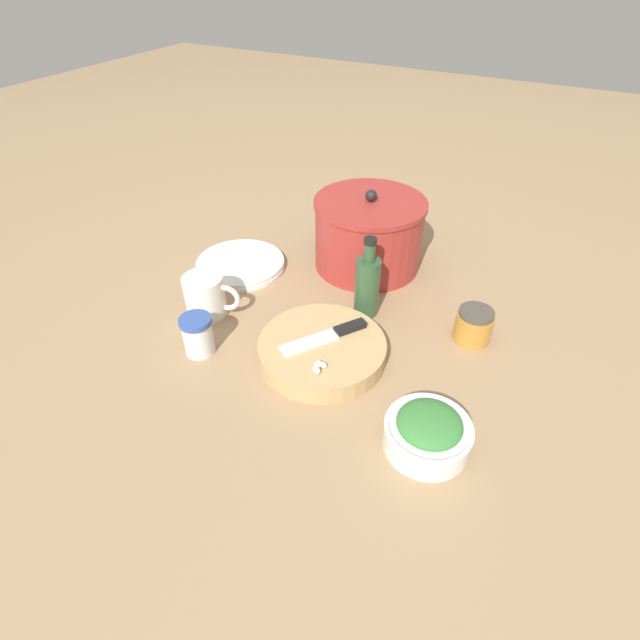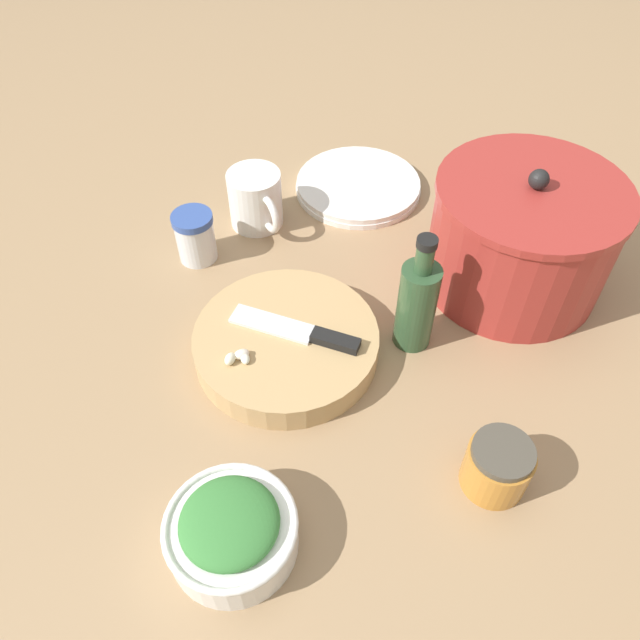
{
  "view_description": "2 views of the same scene",
  "coord_description": "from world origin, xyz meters",
  "px_view_note": "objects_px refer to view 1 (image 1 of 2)",
  "views": [
    {
      "loc": [
        0.36,
        -0.7,
        0.69
      ],
      "look_at": [
        -0.02,
        0.02,
        0.05
      ],
      "focal_mm": 28.0,
      "sensor_mm": 36.0,
      "label": 1
    },
    {
      "loc": [
        0.56,
        -0.12,
        0.69
      ],
      "look_at": [
        0.0,
        0.01,
        0.05
      ],
      "focal_mm": 35.0,
      "sensor_mm": 36.0,
      "label": 2
    }
  ],
  "objects_px": {
    "chef_knife": "(330,335)",
    "spice_jar": "(198,335)",
    "coffee_mug": "(206,296)",
    "honey_jar": "(474,325)",
    "stock_pot": "(369,234)",
    "oil_bottle": "(367,285)",
    "cutting_board": "(322,350)",
    "plate_stack": "(240,264)",
    "herb_bowl": "(428,432)",
    "garlic_cloves": "(318,367)"
  },
  "relations": [
    {
      "from": "chef_knife",
      "to": "spice_jar",
      "type": "xyz_separation_m",
      "value": [
        -0.24,
        -0.12,
        -0.0
      ]
    },
    {
      "from": "coffee_mug",
      "to": "honey_jar",
      "type": "bearing_deg",
      "value": 19.55
    },
    {
      "from": "stock_pot",
      "to": "oil_bottle",
      "type": "bearing_deg",
      "value": -66.77
    },
    {
      "from": "chef_knife",
      "to": "honey_jar",
      "type": "distance_m",
      "value": 0.31
    },
    {
      "from": "cutting_board",
      "to": "plate_stack",
      "type": "height_order",
      "value": "cutting_board"
    },
    {
      "from": "cutting_board",
      "to": "honey_jar",
      "type": "xyz_separation_m",
      "value": [
        0.25,
        0.2,
        0.02
      ]
    },
    {
      "from": "chef_knife",
      "to": "honey_jar",
      "type": "bearing_deg",
      "value": -109.77
    },
    {
      "from": "chef_knife",
      "to": "spice_jar",
      "type": "distance_m",
      "value": 0.27
    },
    {
      "from": "plate_stack",
      "to": "oil_bottle",
      "type": "xyz_separation_m",
      "value": [
        0.36,
        -0.02,
        0.07
      ]
    },
    {
      "from": "chef_knife",
      "to": "herb_bowl",
      "type": "xyz_separation_m",
      "value": [
        0.25,
        -0.13,
        -0.01
      ]
    },
    {
      "from": "garlic_cloves",
      "to": "oil_bottle",
      "type": "bearing_deg",
      "value": 93.0
    },
    {
      "from": "chef_knife",
      "to": "spice_jar",
      "type": "bearing_deg",
      "value": 61.74
    },
    {
      "from": "stock_pot",
      "to": "cutting_board",
      "type": "bearing_deg",
      "value": -80.08
    },
    {
      "from": "garlic_cloves",
      "to": "plate_stack",
      "type": "distance_m",
      "value": 0.46
    },
    {
      "from": "cutting_board",
      "to": "herb_bowl",
      "type": "distance_m",
      "value": 0.28
    },
    {
      "from": "garlic_cloves",
      "to": "stock_pot",
      "type": "height_order",
      "value": "stock_pot"
    },
    {
      "from": "honey_jar",
      "to": "oil_bottle",
      "type": "height_order",
      "value": "oil_bottle"
    },
    {
      "from": "oil_bottle",
      "to": "cutting_board",
      "type": "bearing_deg",
      "value": -95.17
    },
    {
      "from": "honey_jar",
      "to": "stock_pot",
      "type": "height_order",
      "value": "stock_pot"
    },
    {
      "from": "garlic_cloves",
      "to": "herb_bowl",
      "type": "distance_m",
      "value": 0.23
    },
    {
      "from": "chef_knife",
      "to": "stock_pot",
      "type": "relative_size",
      "value": 0.62
    },
    {
      "from": "chef_knife",
      "to": "stock_pot",
      "type": "height_order",
      "value": "stock_pot"
    },
    {
      "from": "herb_bowl",
      "to": "coffee_mug",
      "type": "xyz_separation_m",
      "value": [
        -0.55,
        0.12,
        0.01
      ]
    },
    {
      "from": "spice_jar",
      "to": "oil_bottle",
      "type": "relative_size",
      "value": 0.45
    },
    {
      "from": "chef_knife",
      "to": "honey_jar",
      "type": "xyz_separation_m",
      "value": [
        0.25,
        0.18,
        -0.01
      ]
    },
    {
      "from": "coffee_mug",
      "to": "oil_bottle",
      "type": "height_order",
      "value": "oil_bottle"
    },
    {
      "from": "chef_knife",
      "to": "garlic_cloves",
      "type": "distance_m",
      "value": 0.1
    },
    {
      "from": "spice_jar",
      "to": "oil_bottle",
      "type": "bearing_deg",
      "value": 48.64
    },
    {
      "from": "chef_knife",
      "to": "oil_bottle",
      "type": "bearing_deg",
      "value": -59.88
    },
    {
      "from": "chef_knife",
      "to": "plate_stack",
      "type": "bearing_deg",
      "value": 7.06
    },
    {
      "from": "chef_knife",
      "to": "herb_bowl",
      "type": "relative_size",
      "value": 1.15
    },
    {
      "from": "herb_bowl",
      "to": "oil_bottle",
      "type": "bearing_deg",
      "value": 129.55
    },
    {
      "from": "garlic_cloves",
      "to": "honey_jar",
      "type": "bearing_deg",
      "value": 50.72
    },
    {
      "from": "plate_stack",
      "to": "garlic_cloves",
      "type": "bearing_deg",
      "value": -36.0
    },
    {
      "from": "chef_knife",
      "to": "coffee_mug",
      "type": "relative_size",
      "value": 1.36
    },
    {
      "from": "chef_knife",
      "to": "cutting_board",
      "type": "bearing_deg",
      "value": 111.42
    },
    {
      "from": "garlic_cloves",
      "to": "honey_jar",
      "type": "relative_size",
      "value": 0.49
    },
    {
      "from": "plate_stack",
      "to": "stock_pot",
      "type": "xyz_separation_m",
      "value": [
        0.28,
        0.17,
        0.08
      ]
    },
    {
      "from": "stock_pot",
      "to": "honey_jar",
      "type": "bearing_deg",
      "value": -27.72
    },
    {
      "from": "oil_bottle",
      "to": "stock_pot",
      "type": "distance_m",
      "value": 0.2
    },
    {
      "from": "garlic_cloves",
      "to": "cutting_board",
      "type": "bearing_deg",
      "value": 112.88
    },
    {
      "from": "stock_pot",
      "to": "chef_knife",
      "type": "bearing_deg",
      "value": -78.63
    },
    {
      "from": "herb_bowl",
      "to": "plate_stack",
      "type": "height_order",
      "value": "herb_bowl"
    },
    {
      "from": "cutting_board",
      "to": "chef_knife",
      "type": "relative_size",
      "value": 1.52
    },
    {
      "from": "plate_stack",
      "to": "herb_bowl",
      "type": "bearing_deg",
      "value": -27.49
    },
    {
      "from": "cutting_board",
      "to": "stock_pot",
      "type": "relative_size",
      "value": 0.94
    },
    {
      "from": "herb_bowl",
      "to": "coffee_mug",
      "type": "bearing_deg",
      "value": 167.76
    },
    {
      "from": "coffee_mug",
      "to": "plate_stack",
      "type": "distance_m",
      "value": 0.2
    },
    {
      "from": "cutting_board",
      "to": "spice_jar",
      "type": "bearing_deg",
      "value": -156.47
    },
    {
      "from": "honey_jar",
      "to": "coffee_mug",
      "type": "bearing_deg",
      "value": -160.45
    }
  ]
}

